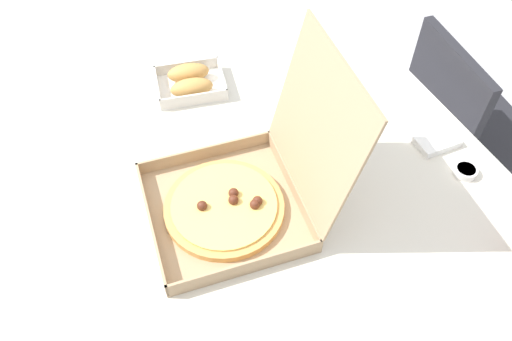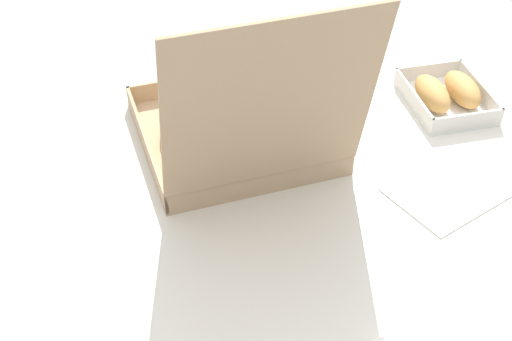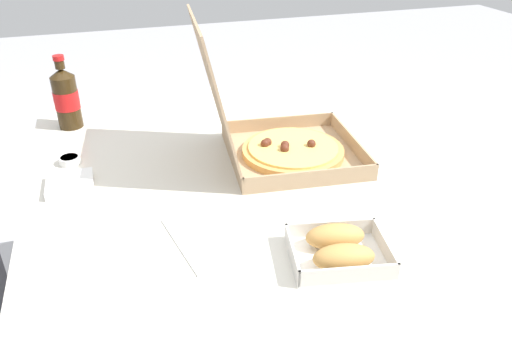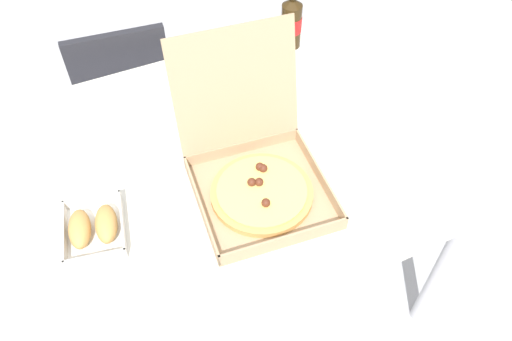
# 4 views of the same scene
# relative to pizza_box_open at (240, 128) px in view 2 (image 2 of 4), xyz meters

# --- Properties ---
(dining_table) EXTENTS (1.33, 1.01, 0.75)m
(dining_table) POSITION_rel_pizza_box_open_xyz_m (-0.05, 0.14, -0.13)
(dining_table) COLOR silver
(dining_table) RESTS_ON ground_plane
(pizza_box_open) EXTENTS (0.39, 0.46, 0.38)m
(pizza_box_open) POSITION_rel_pizza_box_open_xyz_m (0.00, 0.00, 0.00)
(pizza_box_open) COLOR tan
(pizza_box_open) RESTS_ON dining_table
(bread_side_box) EXTENTS (0.18, 0.22, 0.06)m
(bread_side_box) POSITION_rel_pizza_box_open_xyz_m (-0.44, 0.03, -0.03)
(bread_side_box) COLOR white
(bread_side_box) RESTS_ON dining_table
(paper_menu) EXTENTS (0.23, 0.19, 0.00)m
(paper_menu) POSITION_rel_pizza_box_open_xyz_m (-0.30, 0.25, -0.05)
(paper_menu) COLOR white
(paper_menu) RESTS_ON dining_table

